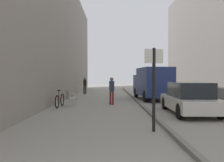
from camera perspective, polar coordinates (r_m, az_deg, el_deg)
name	(u,v)px	position (r m, az deg, el deg)	size (l,w,h in m)	color
ground_plane	(114,105)	(13.93, 0.56, -5.98)	(80.00, 80.00, 0.00)	gray
building_facade_left	(26,21)	(15.08, -20.46, 13.63)	(3.32, 40.00, 10.01)	gray
kerb_strip	(141,104)	(14.04, 7.05, -5.68)	(0.16, 40.00, 0.12)	slate
pedestrian_main_foreground	(112,89)	(14.11, -0.07, -1.96)	(0.32, 0.25, 1.67)	maroon
pedestrian_mid_block	(85,84)	(22.67, -6.71, -0.86)	(0.32, 0.21, 1.64)	black
delivery_van	(152,83)	(17.37, 9.89, -0.42)	(2.32, 5.03, 2.35)	navy
parked_car	(189,98)	(11.31, 18.49, -4.05)	(1.90, 4.23, 1.45)	silver
street_sign_post	(154,82)	(7.30, 10.28, -0.25)	(0.59, 0.15, 2.60)	black
bicycle_leaning	(60,100)	(13.34, -12.76, -4.67)	(0.16, 1.77, 0.98)	black
cafe_chair_near_window	(70,97)	(13.56, -10.41, -3.87)	(0.62, 0.62, 0.94)	#B7B2A8
cafe_chair_by_doorway	(76,93)	(16.93, -8.96, -2.88)	(0.52, 0.52, 0.94)	#B7B2A8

